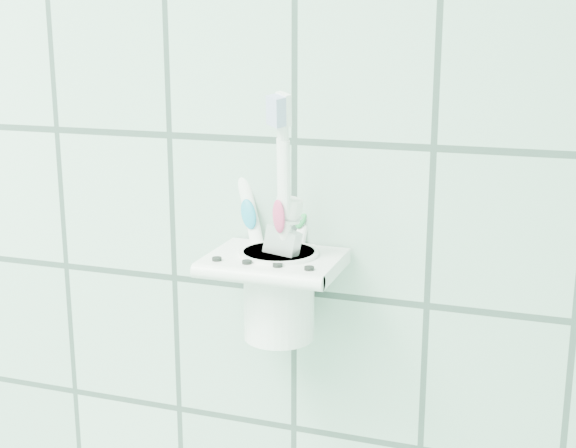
# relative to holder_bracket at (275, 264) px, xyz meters

# --- Properties ---
(holder_bracket) EXTENTS (0.12, 0.10, 0.04)m
(holder_bracket) POSITION_rel_holder_bracket_xyz_m (0.00, 0.00, 0.00)
(holder_bracket) COLOR white
(holder_bracket) RESTS_ON wall_back
(cup) EXTENTS (0.07, 0.07, 0.08)m
(cup) POSITION_rel_holder_bracket_xyz_m (0.00, 0.00, -0.03)
(cup) COLOR white
(cup) RESTS_ON holder_bracket
(toothbrush_pink) EXTENTS (0.07, 0.06, 0.20)m
(toothbrush_pink) POSITION_rel_holder_bracket_xyz_m (-0.01, 0.01, 0.04)
(toothbrush_pink) COLOR white
(toothbrush_pink) RESTS_ON cup
(toothbrush_blue) EXTENTS (0.03, 0.09, 0.20)m
(toothbrush_blue) POSITION_rel_holder_bracket_xyz_m (0.00, 0.01, 0.04)
(toothbrush_blue) COLOR white
(toothbrush_blue) RESTS_ON cup
(toothbrush_orange) EXTENTS (0.03, 0.06, 0.22)m
(toothbrush_orange) POSITION_rel_holder_bracket_xyz_m (0.01, 0.01, 0.05)
(toothbrush_orange) COLOR white
(toothbrush_orange) RESTS_ON cup
(toothpaste_tube) EXTENTS (0.05, 0.03, 0.13)m
(toothpaste_tube) POSITION_rel_holder_bracket_xyz_m (-0.01, -0.00, 0.01)
(toothpaste_tube) COLOR silver
(toothpaste_tube) RESTS_ON cup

